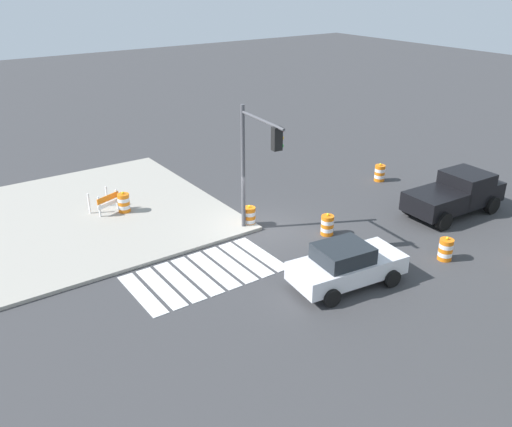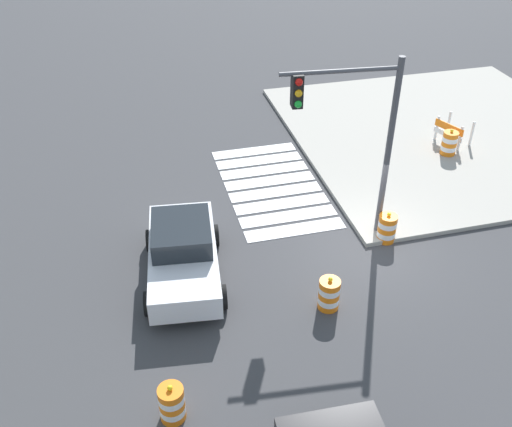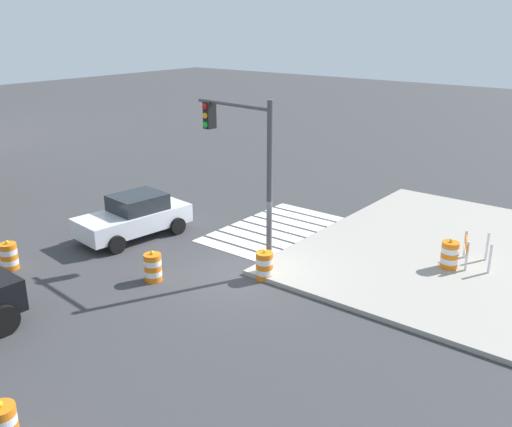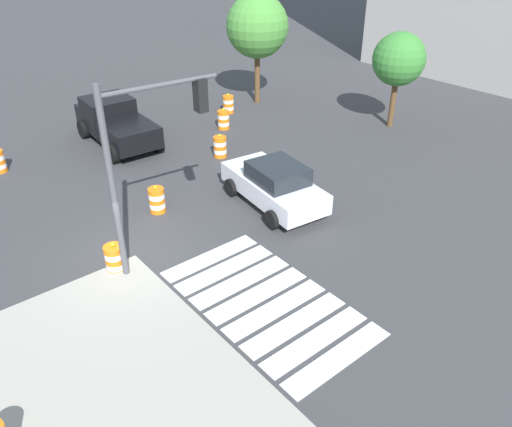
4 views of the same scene
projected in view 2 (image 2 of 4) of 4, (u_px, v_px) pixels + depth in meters
The scene contains 10 objects.
ground_plane at pixel (366, 248), 17.40m from camera, with size 120.00×120.00×0.00m, color #38383A.
sidewalk_corner at pixel (445, 134), 23.34m from camera, with size 12.00×12.00×0.15m, color #9E998E.
crosswalk_stripes at pixel (272, 186), 20.21m from camera, with size 5.85×3.20×0.02m.
sports_car at pixel (183, 252), 15.93m from camera, with size 4.49×2.52×1.63m.
traffic_barrel_near_corner at pixel (329, 294), 15.08m from camera, with size 0.56×0.56×1.02m.
traffic_barrel_median_far at pixel (387, 228), 17.45m from camera, with size 0.56×0.56×1.02m.
traffic_barrel_far_curb at pixel (172, 403), 12.31m from camera, with size 0.56×0.56×1.02m.
traffic_barrel_on_sidewalk at pixel (449, 143), 21.59m from camera, with size 0.56×0.56×1.02m.
construction_barricade at pixel (451, 131), 22.16m from camera, with size 1.43×1.17×1.00m.
traffic_light_pole at pixel (353, 122), 15.61m from camera, with size 0.55×3.28×5.50m.
Camera 2 is at (-12.42, 6.59, 10.82)m, focal length 40.62 mm.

